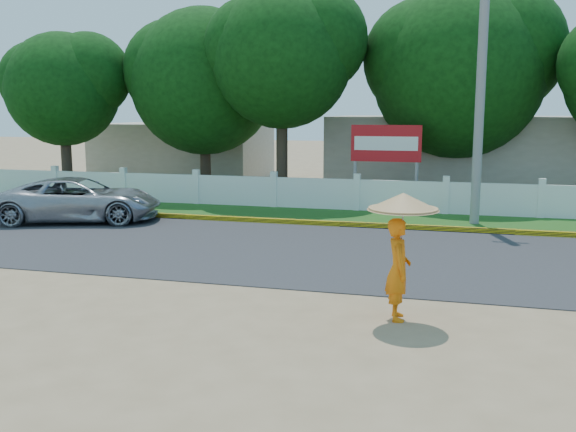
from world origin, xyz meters
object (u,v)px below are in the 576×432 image
object	(u,v)px
vehicle	(79,200)
billboard	(386,148)
utility_pole	(480,93)
monk_with_parasol	(401,238)

from	to	relation	value
vehicle	billboard	world-z (taller)	billboard
utility_pole	billboard	xyz separation A→B (m)	(-3.07, 2.79, -1.83)
vehicle	monk_with_parasol	world-z (taller)	monk_with_parasol
utility_pole	monk_with_parasol	size ratio (longest dim) A/B	3.69
vehicle	billboard	distance (m)	10.58
utility_pole	vehicle	world-z (taller)	utility_pole
monk_with_parasol	billboard	xyz separation A→B (m)	(-1.69, 12.51, 0.74)
monk_with_parasol	billboard	world-z (taller)	billboard
billboard	vehicle	bearing A→B (deg)	-148.45
utility_pole	vehicle	distance (m)	12.74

